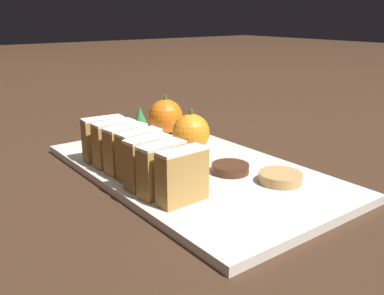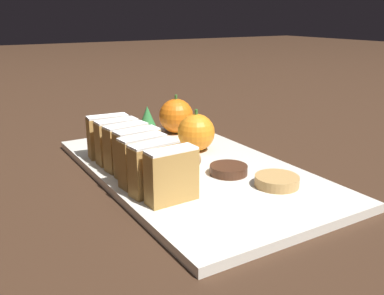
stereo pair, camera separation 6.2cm
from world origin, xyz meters
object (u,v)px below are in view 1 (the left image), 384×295
at_px(orange_near, 191,132).
at_px(chocolate_cookie, 230,168).
at_px(orange_far, 166,116).
at_px(walnut, 190,160).

height_order(orange_near, chocolate_cookie, orange_near).
relative_size(orange_far, chocolate_cookie, 1.35).
height_order(orange_near, orange_far, orange_far).
xyz_separation_m(orange_near, chocolate_cookie, (-0.02, -0.12, -0.02)).
bearing_deg(chocolate_cookie, orange_far, 79.12).
relative_size(orange_near, walnut, 1.95).
xyz_separation_m(orange_near, orange_far, (0.03, 0.11, 0.00)).
relative_size(walnut, chocolate_cookie, 0.66).
distance_m(orange_near, orange_far, 0.12).
distance_m(orange_far, walnut, 0.21).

